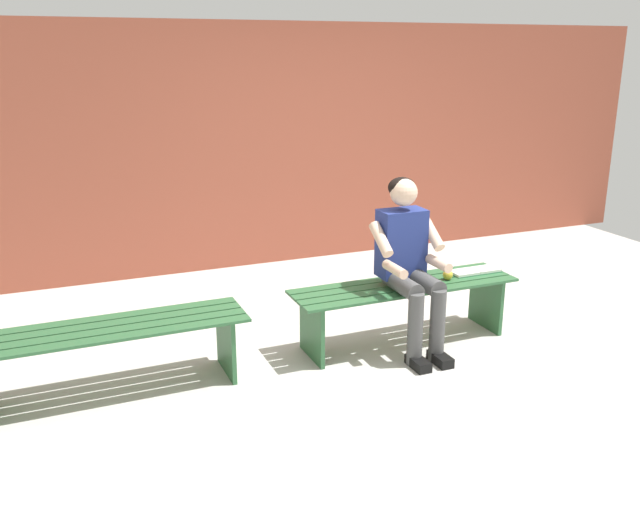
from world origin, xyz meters
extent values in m
cube|color=beige|center=(1.07, 1.00, -0.02)|extent=(10.00, 7.00, 0.04)
cube|color=#9E4C38|center=(0.50, -2.44, 1.21)|extent=(9.50, 0.24, 2.42)
cube|color=#2D6038|center=(0.00, -0.18, 0.45)|extent=(1.74, 0.11, 0.02)
cube|color=#2D6038|center=(0.00, -0.06, 0.45)|extent=(1.74, 0.11, 0.02)
cube|color=#2D6038|center=(0.00, 0.06, 0.45)|extent=(1.74, 0.11, 0.02)
cube|color=#2D6038|center=(0.00, 0.18, 0.45)|extent=(1.74, 0.11, 0.02)
cube|color=#2D6038|center=(-0.75, -0.01, 0.22)|extent=(0.03, 0.41, 0.44)
cube|color=#2D6038|center=(0.75, 0.01, 0.22)|extent=(0.03, 0.41, 0.44)
cube|color=#2D6038|center=(2.14, -0.18, 0.45)|extent=(1.76, 0.11, 0.02)
cube|color=#2D6038|center=(2.14, -0.06, 0.45)|extent=(1.76, 0.11, 0.02)
cube|color=#2D6038|center=(2.14, 0.06, 0.45)|extent=(1.76, 0.11, 0.02)
cube|color=#2D6038|center=(2.14, 0.18, 0.45)|extent=(1.76, 0.11, 0.02)
cube|color=#2D6038|center=(1.38, -0.01, 0.22)|extent=(0.03, 0.41, 0.44)
cube|color=navy|center=(0.03, -0.02, 0.78)|extent=(0.34, 0.20, 0.50)
sphere|color=beige|center=(0.03, -0.01, 1.16)|extent=(0.20, 0.20, 0.20)
ellipsoid|color=black|center=(0.03, -0.04, 1.19)|extent=(0.20, 0.19, 0.15)
cylinder|color=#4C4C4C|center=(-0.06, 0.18, 0.53)|extent=(0.13, 0.40, 0.13)
cylinder|color=#4C4C4C|center=(0.12, 0.18, 0.53)|extent=(0.13, 0.40, 0.13)
cylinder|color=#4C4C4C|center=(-0.06, 0.38, 0.27)|extent=(0.11, 0.11, 0.53)
cube|color=black|center=(-0.06, 0.44, 0.04)|extent=(0.10, 0.22, 0.07)
cylinder|color=#4C4C4C|center=(0.12, 0.38, 0.27)|extent=(0.11, 0.11, 0.53)
cube|color=black|center=(0.12, 0.44, 0.04)|extent=(0.10, 0.22, 0.07)
cylinder|color=beige|center=(-0.18, 0.06, 0.85)|extent=(0.08, 0.28, 0.23)
cylinder|color=beige|center=(-0.15, 0.22, 0.67)|extent=(0.07, 0.26, 0.07)
cylinder|color=beige|center=(0.24, 0.06, 0.85)|extent=(0.08, 0.28, 0.23)
cylinder|color=beige|center=(0.21, 0.22, 0.67)|extent=(0.07, 0.26, 0.07)
sphere|color=gold|center=(-0.35, 0.03, 0.50)|extent=(0.08, 0.08, 0.08)
cube|color=white|center=(-0.76, -0.04, 0.48)|extent=(0.20, 0.15, 0.02)
cube|color=white|center=(-0.55, -0.04, 0.48)|extent=(0.20, 0.15, 0.02)
cube|color=#33724C|center=(-0.65, -0.04, 0.47)|extent=(0.41, 0.16, 0.01)
camera|label=1|loc=(2.42, 4.19, 2.14)|focal=38.13mm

